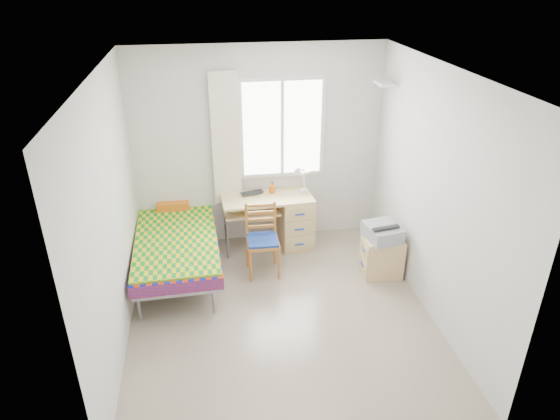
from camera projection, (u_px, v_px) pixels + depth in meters
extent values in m
plane|color=#BCAD93|center=(281.00, 314.00, 5.44)|extent=(3.50, 3.50, 0.00)
plane|color=white|center=(281.00, 72.00, 4.28)|extent=(3.50, 3.50, 0.00)
plane|color=silver|center=(259.00, 148.00, 6.40)|extent=(3.20, 0.00, 3.20)
plane|color=silver|center=(111.00, 220.00, 4.63)|extent=(0.00, 3.50, 3.50)
plane|color=silver|center=(435.00, 196.00, 5.09)|extent=(0.00, 3.50, 3.50)
cube|color=white|center=(282.00, 128.00, 6.32)|extent=(1.10, 0.04, 1.30)
cube|color=white|center=(282.00, 129.00, 6.31)|extent=(1.00, 0.02, 1.20)
cube|color=white|center=(282.00, 129.00, 6.30)|extent=(0.04, 0.02, 1.20)
cube|color=white|center=(226.00, 140.00, 6.21)|extent=(0.35, 0.05, 1.70)
cube|color=white|center=(385.00, 83.00, 5.93)|extent=(0.20, 0.32, 0.03)
cube|color=gray|center=(177.00, 245.00, 6.08)|extent=(0.98, 2.09, 0.06)
cube|color=red|center=(177.00, 239.00, 6.04)|extent=(1.02, 2.11, 0.14)
cube|color=#D9C10F|center=(176.00, 234.00, 5.98)|extent=(1.00, 1.99, 0.03)
cube|color=tan|center=(177.00, 191.00, 6.84)|extent=(0.99, 0.08, 0.57)
cube|color=orange|center=(173.00, 202.00, 6.61)|extent=(0.42, 0.36, 0.10)
cylinder|color=gray|center=(139.00, 307.00, 5.28)|extent=(0.04, 0.04, 0.33)
cylinder|color=gray|center=(208.00, 221.00, 7.04)|extent=(0.04, 0.04, 0.33)
cube|color=tan|center=(267.00, 198.00, 6.42)|extent=(1.19, 0.59, 0.03)
cube|color=tan|center=(296.00, 221.00, 6.64)|extent=(0.43, 0.53, 0.70)
cube|color=tan|center=(251.00, 210.00, 6.46)|extent=(0.73, 0.53, 0.02)
cylinder|color=gray|center=(227.00, 234.00, 6.32)|extent=(0.03, 0.03, 0.70)
cylinder|color=gray|center=(225.00, 219.00, 6.70)|extent=(0.03, 0.03, 0.70)
cube|color=#9E621E|center=(263.00, 242.00, 5.98)|extent=(0.39, 0.39, 0.04)
cube|color=navy|center=(263.00, 240.00, 5.97)|extent=(0.37, 0.37, 0.04)
cube|color=#9E621E|center=(261.00, 216.00, 6.01)|extent=(0.34, 0.04, 0.38)
cylinder|color=#9E621E|center=(250.00, 266.00, 5.90)|extent=(0.03, 0.03, 0.43)
cylinder|color=#9E621E|center=(275.00, 234.00, 6.15)|extent=(0.04, 0.04, 0.88)
cube|color=tan|center=(382.00, 255.00, 6.05)|extent=(0.48, 0.44, 0.50)
cube|color=tan|center=(364.00, 249.00, 5.97)|extent=(0.04, 0.37, 0.18)
cube|color=tan|center=(363.00, 264.00, 6.06)|extent=(0.04, 0.37, 0.18)
cube|color=#A3A5AB|center=(382.00, 232.00, 5.88)|extent=(0.43, 0.48, 0.17)
cube|color=black|center=(383.00, 226.00, 5.84)|extent=(0.34, 0.39, 0.02)
imported|color=black|center=(253.00, 194.00, 6.46)|extent=(0.34, 0.26, 0.02)
cylinder|color=orange|center=(272.00, 189.00, 6.52)|extent=(0.09, 0.09, 0.10)
cylinder|color=white|center=(304.00, 191.00, 6.55)|extent=(0.10, 0.10, 0.03)
cylinder|color=white|center=(304.00, 180.00, 6.49)|extent=(0.02, 0.12, 0.28)
cylinder|color=white|center=(304.00, 172.00, 6.35)|extent=(0.13, 0.25, 0.11)
cone|color=white|center=(299.00, 174.00, 6.24)|extent=(0.15, 0.16, 0.13)
imported|color=gray|center=(254.00, 208.00, 6.45)|extent=(0.18, 0.22, 0.02)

